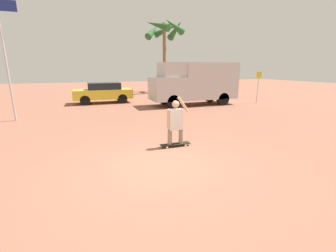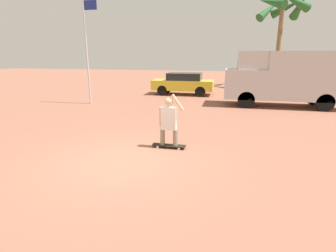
{
  "view_description": "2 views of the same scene",
  "coord_description": "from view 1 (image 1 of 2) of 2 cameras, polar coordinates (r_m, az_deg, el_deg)",
  "views": [
    {
      "loc": [
        -1.63,
        -5.15,
        2.47
      ],
      "look_at": [
        1.03,
        2.14,
        0.48
      ],
      "focal_mm": 24.0,
      "sensor_mm": 36.0,
      "label": 1
    },
    {
      "loc": [
        2.59,
        -5.89,
        2.69
      ],
      "look_at": [
        0.85,
        1.74,
        0.55
      ],
      "focal_mm": 28.0,
      "sensor_mm": 36.0,
      "label": 2
    }
  ],
  "objects": [
    {
      "name": "ground_plane",
      "position": [
        5.94,
        -2.26,
        -10.21
      ],
      "size": [
        80.0,
        80.0,
        0.0
      ],
      "primitive_type": "plane",
      "color": "#935B47"
    },
    {
      "name": "camper_van",
      "position": [
        15.89,
        6.87,
        11.04
      ],
      "size": [
        5.97,
        2.07,
        2.87
      ],
      "color": "black",
      "rests_on": "ground_plane"
    },
    {
      "name": "palm_tree_near_van",
      "position": [
        25.12,
        -0.74,
        22.82
      ],
      "size": [
        4.15,
        4.24,
        7.42
      ],
      "color": "brown",
      "rests_on": "ground_plane"
    },
    {
      "name": "skateboard",
      "position": [
        7.36,
        1.87,
        -4.63
      ],
      "size": [
        1.0,
        0.25,
        0.09
      ],
      "color": "black",
      "rests_on": "ground_plane"
    },
    {
      "name": "flagpole",
      "position": [
        13.03,
        -35.89,
        14.79
      ],
      "size": [
        0.82,
        0.12,
        5.65
      ],
      "color": "#B7B7BC",
      "rests_on": "ground_plane"
    },
    {
      "name": "person_skateboarder",
      "position": [
        7.14,
        1.91,
        1.49
      ],
      "size": [
        0.73,
        0.23,
        1.54
      ],
      "color": "gray",
      "rests_on": "skateboard"
    },
    {
      "name": "parked_car_yellow",
      "position": [
        17.36,
        -16.1,
        8.26
      ],
      "size": [
        4.14,
        1.77,
        1.49
      ],
      "color": "black",
      "rests_on": "ground_plane"
    },
    {
      "name": "street_sign",
      "position": [
        17.78,
        21.92,
        10.09
      ],
      "size": [
        0.44,
        0.06,
        2.26
      ],
      "color": "#B7B7BC",
      "rests_on": "ground_plane"
    }
  ]
}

